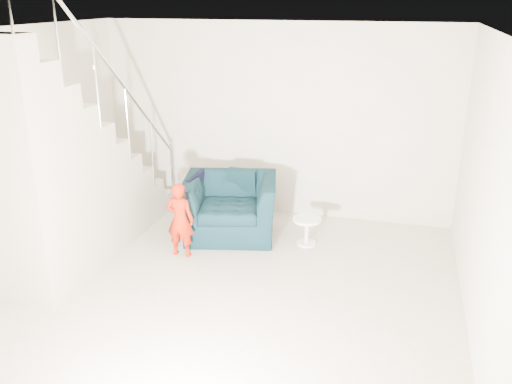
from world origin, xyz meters
TOP-DOWN VIEW (x-y plane):
  - floor at (0.00, 0.00)m, footprint 5.50×5.50m
  - ceiling at (0.00, 0.00)m, footprint 5.50×5.50m
  - back_wall at (0.00, 2.75)m, footprint 5.00×0.00m
  - front_wall at (0.00, -2.75)m, footprint 5.00×0.00m
  - right_wall at (2.50, 0.00)m, footprint 0.00×5.50m
  - armchair at (-0.37, 1.79)m, footprint 1.40×1.28m
  - toddler at (-0.75, 1.03)m, footprint 0.35×0.23m
  - side_table at (0.67, 1.74)m, footprint 0.36×0.36m
  - staircase at (-2.00, 0.55)m, footprint 1.02×3.03m
  - cushion at (-0.30, 2.15)m, footprint 0.38×0.18m
  - throw at (-0.84, 1.79)m, footprint 0.05×0.54m
  - phone at (-0.63, 0.97)m, footprint 0.03×0.05m

SIDE VIEW (x-z plane):
  - floor at x=0.00m, z-range 0.00..0.00m
  - side_table at x=0.67m, z-range 0.06..0.42m
  - armchair at x=-0.37m, z-range 0.00..0.77m
  - toddler at x=-0.75m, z-range 0.00..0.94m
  - throw at x=-0.84m, z-range 0.18..0.79m
  - cushion at x=-0.30m, z-range 0.43..0.81m
  - phone at x=-0.63m, z-range 0.76..0.86m
  - staircase at x=-2.00m, z-range -0.86..2.76m
  - right_wall at x=2.50m, z-range -1.40..4.10m
  - back_wall at x=0.00m, z-range -1.15..3.85m
  - front_wall at x=0.00m, z-range -1.15..3.85m
  - ceiling at x=0.00m, z-range 2.70..2.70m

